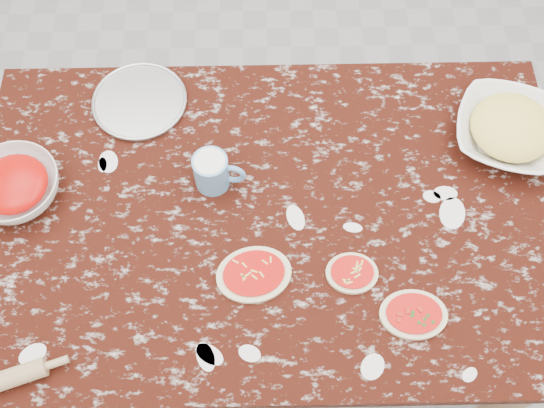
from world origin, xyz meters
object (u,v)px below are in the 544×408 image
Objects in this scene: pizza_tray at (140,102)px; sauce_bowl at (15,187)px; worktable at (272,226)px; flour_mug at (213,171)px; cheese_bowl at (509,132)px.

sauce_bowl is (-0.30, -0.30, 0.03)m from pizza_tray.
pizza_tray reaches higher than worktable.
flour_mug is (-0.16, 0.10, 0.14)m from worktable.
sauce_bowl reaches higher than pizza_tray.
cheese_bowl is (1.35, 0.15, -0.00)m from sauce_bowl.
sauce_bowl is (-0.68, 0.07, 0.12)m from worktable.
flour_mug reaches higher than pizza_tray.
cheese_bowl is (0.67, 0.22, 0.12)m from worktable.
pizza_tray is 0.90× the size of cheese_bowl.
worktable is 5.91× the size of pizza_tray.
pizza_tray is 1.92× the size of flour_mug.
worktable is 6.53× the size of sauce_bowl.
pizza_tray is at bearing 129.85° from flour_mug.
pizza_tray is 0.35m from flour_mug.
pizza_tray is 1.06m from cheese_bowl.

